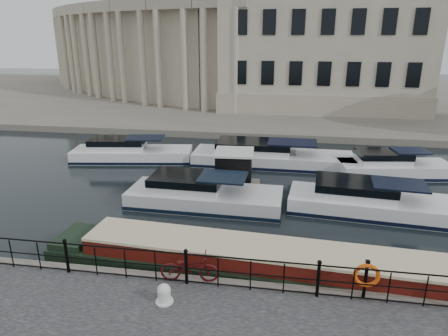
{
  "coord_description": "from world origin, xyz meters",
  "views": [
    {
      "loc": [
        2.87,
        -12.66,
        7.98
      ],
      "look_at": [
        0.5,
        2.0,
        3.0
      ],
      "focal_mm": 32.0,
      "sensor_mm": 36.0,
      "label": 1
    }
  ],
  "objects_px": {
    "mooring_bollard": "(164,294)",
    "narrowboat": "(258,267)",
    "harbour_hut": "(234,172)",
    "life_ring_post": "(367,276)",
    "bicycle": "(190,267)"
  },
  "relations": [
    {
      "from": "bicycle",
      "to": "harbour_hut",
      "type": "distance_m",
      "value": 9.6
    },
    {
      "from": "narrowboat",
      "to": "mooring_bollard",
      "type": "bearing_deg",
      "value": -130.93
    },
    {
      "from": "bicycle",
      "to": "mooring_bollard",
      "type": "xyz_separation_m",
      "value": [
        -0.48,
        -1.14,
        -0.21
      ]
    },
    {
      "from": "harbour_hut",
      "to": "mooring_bollard",
      "type": "bearing_deg",
      "value": -96.5
    },
    {
      "from": "mooring_bollard",
      "to": "narrowboat",
      "type": "xyz_separation_m",
      "value": [
        2.54,
        2.57,
        -0.46
      ]
    },
    {
      "from": "mooring_bollard",
      "to": "harbour_hut",
      "type": "xyz_separation_m",
      "value": [
        0.58,
        10.74,
        0.12
      ]
    },
    {
      "from": "life_ring_post",
      "to": "narrowboat",
      "type": "relative_size",
      "value": 0.08
    },
    {
      "from": "mooring_bollard",
      "to": "narrowboat",
      "type": "bearing_deg",
      "value": 45.29
    },
    {
      "from": "harbour_hut",
      "to": "life_ring_post",
      "type": "bearing_deg",
      "value": -65.12
    },
    {
      "from": "bicycle",
      "to": "mooring_bollard",
      "type": "distance_m",
      "value": 1.26
    },
    {
      "from": "narrowboat",
      "to": "harbour_hut",
      "type": "height_order",
      "value": "harbour_hut"
    },
    {
      "from": "life_ring_post",
      "to": "harbour_hut",
      "type": "xyz_separation_m",
      "value": [
        -5.2,
        9.67,
        -0.38
      ]
    },
    {
      "from": "mooring_bollard",
      "to": "harbour_hut",
      "type": "distance_m",
      "value": 10.76
    },
    {
      "from": "bicycle",
      "to": "harbour_hut",
      "type": "height_order",
      "value": "harbour_hut"
    },
    {
      "from": "narrowboat",
      "to": "bicycle",
      "type": "bearing_deg",
      "value": -141.57
    }
  ]
}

